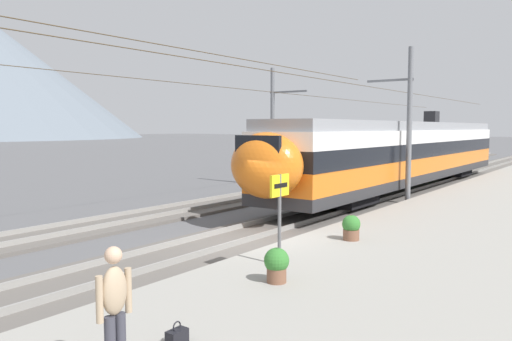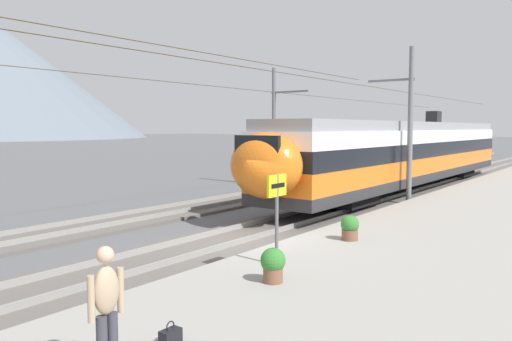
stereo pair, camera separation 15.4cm
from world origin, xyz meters
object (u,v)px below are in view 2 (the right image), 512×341
(catenary_mast_mid, at_px, (407,123))
(potted_plant_by_shelter, at_px, (273,263))
(catenary_mast_far_side, at_px, (276,124))
(train_near_platform, at_px, (406,152))
(potted_plant_platform_edge, at_px, (350,227))
(platform_sign, at_px, (277,199))
(handbag_beside_passenger, at_px, (170,336))
(train_far_track, at_px, (414,143))
(passenger_walking, at_px, (106,305))

(catenary_mast_mid, distance_m, potted_plant_by_shelter, 14.50)
(catenary_mast_far_side, xyz_separation_m, potted_plant_by_shelter, (-16.88, -11.45, -2.98))
(train_near_platform, relative_size, potted_plant_by_shelter, 39.11)
(potted_plant_platform_edge, bearing_deg, potted_plant_by_shelter, -173.88)
(catenary_mast_far_side, xyz_separation_m, potted_plant_platform_edge, (-12.41, -10.97, -2.99))
(train_near_platform, distance_m, potted_plant_by_shelter, 19.25)
(platform_sign, distance_m, potted_plant_platform_edge, 3.55)
(catenary_mast_mid, bearing_deg, handbag_beside_passenger, -170.59)
(train_far_track, relative_size, handbag_beside_passenger, 90.45)
(catenary_mast_far_side, height_order, platform_sign, catenary_mast_far_side)
(train_far_track, relative_size, catenary_mast_far_side, 0.72)
(platform_sign, bearing_deg, potted_plant_platform_edge, -3.37)
(train_near_platform, bearing_deg, catenary_mast_mid, -159.92)
(train_near_platform, xyz_separation_m, catenary_mast_mid, (-4.76, -1.74, 1.54))
(potted_plant_platform_edge, xyz_separation_m, potted_plant_by_shelter, (-4.47, -0.48, 0.02))
(platform_sign, bearing_deg, train_near_platform, 11.07)
(platform_sign, xyz_separation_m, potted_plant_by_shelter, (-1.13, -0.68, -1.14))
(passenger_walking, xyz_separation_m, potted_plant_by_shelter, (4.48, 0.57, -0.55))
(catenary_mast_mid, height_order, passenger_walking, catenary_mast_mid)
(train_far_track, distance_m, potted_plant_platform_edge, 31.92)
(train_near_platform, distance_m, platform_sign, 17.96)
(catenary_mast_mid, distance_m, passenger_walking, 18.86)
(catenary_mast_far_side, bearing_deg, train_near_platform, -75.73)
(passenger_walking, height_order, handbag_beside_passenger, passenger_walking)
(train_far_track, xyz_separation_m, potted_plant_by_shelter, (-35.09, -9.39, -1.44))
(platform_sign, relative_size, passenger_walking, 1.24)
(train_far_track, xyz_separation_m, potted_plant_platform_edge, (-30.62, -8.91, -1.46))
(catenary_mast_mid, xyz_separation_m, handbag_beside_passenger, (-17.31, -2.87, -3.25))
(passenger_walking, bearing_deg, handbag_beside_passenger, 4.44)
(train_near_platform, bearing_deg, passenger_walking, -168.57)
(platform_sign, distance_m, passenger_walking, 5.78)
(potted_plant_by_shelter, bearing_deg, platform_sign, 31.03)
(train_far_track, relative_size, passenger_walking, 18.75)
(platform_sign, height_order, handbag_beside_passenger, platform_sign)
(handbag_beside_passenger, xyz_separation_m, potted_plant_by_shelter, (3.32, 0.48, 0.28))
(catenary_mast_far_side, bearing_deg, platform_sign, -145.64)
(catenary_mast_far_side, relative_size, platform_sign, 20.97)
(train_far_track, bearing_deg, catenary_mast_mid, -161.63)
(catenary_mast_far_side, relative_size, handbag_beside_passenger, 125.27)
(passenger_walking, bearing_deg, potted_plant_by_shelter, 7.30)
(catenary_mast_mid, distance_m, catenary_mast_far_side, 9.52)
(catenary_mast_mid, xyz_separation_m, platform_sign, (-12.86, -1.71, -1.83))
(handbag_beside_passenger, xyz_separation_m, potted_plant_platform_edge, (7.80, 0.96, 0.26))
(platform_sign, height_order, potted_plant_platform_edge, platform_sign)
(catenary_mast_far_side, distance_m, potted_plant_by_shelter, 20.61)
(catenary_mast_mid, distance_m, potted_plant_platform_edge, 10.15)
(potted_plant_platform_edge, height_order, potted_plant_by_shelter, potted_plant_by_shelter)
(train_far_track, height_order, platform_sign, train_far_track)
(train_far_track, bearing_deg, catenary_mast_far_side, 173.56)
(catenary_mast_far_side, height_order, potted_plant_by_shelter, catenary_mast_far_side)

